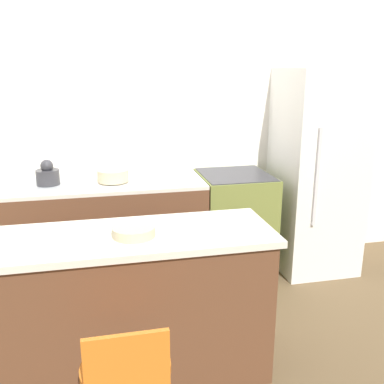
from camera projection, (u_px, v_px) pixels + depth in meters
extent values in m
plane|color=brown|center=(127.00, 301.00, 3.47)|extent=(14.00, 14.00, 0.00)
cube|color=white|center=(115.00, 130.00, 3.76)|extent=(8.00, 0.06, 2.60)
cube|color=brown|center=(86.00, 238.00, 3.61)|extent=(1.97, 0.64, 0.89)
cube|color=beige|center=(83.00, 185.00, 3.48)|extent=(1.97, 0.64, 0.03)
cube|color=#9EA3A8|center=(38.00, 185.00, 3.40)|extent=(0.44, 0.35, 0.01)
cube|color=brown|center=(132.00, 309.00, 2.54)|extent=(1.59, 0.55, 0.88)
cube|color=beige|center=(129.00, 237.00, 2.41)|extent=(1.66, 0.59, 0.04)
cube|color=olive|center=(234.00, 224.00, 3.87)|extent=(0.62, 0.64, 0.92)
cube|color=black|center=(245.00, 253.00, 3.61)|extent=(0.43, 0.01, 0.32)
cube|color=#333338|center=(235.00, 174.00, 3.74)|extent=(0.59, 0.60, 0.01)
cube|color=silver|center=(316.00, 172.00, 3.88)|extent=(0.68, 0.69, 1.83)
cube|color=silver|center=(317.00, 178.00, 3.49)|extent=(0.02, 0.02, 0.82)
cylinder|color=orange|center=(126.00, 368.00, 1.91)|extent=(0.41, 0.41, 0.04)
cube|color=orange|center=(127.00, 364.00, 1.70)|extent=(0.34, 0.02, 0.27)
cylinder|color=#333338|center=(48.00, 177.00, 3.38)|extent=(0.18, 0.18, 0.12)
sphere|color=#333338|center=(47.00, 166.00, 3.36)|extent=(0.10, 0.10, 0.10)
cylinder|color=#C1B28E|center=(113.00, 175.00, 3.49)|extent=(0.25, 0.25, 0.10)
cylinder|color=#C1B28E|center=(134.00, 231.00, 2.37)|extent=(0.24, 0.24, 0.05)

